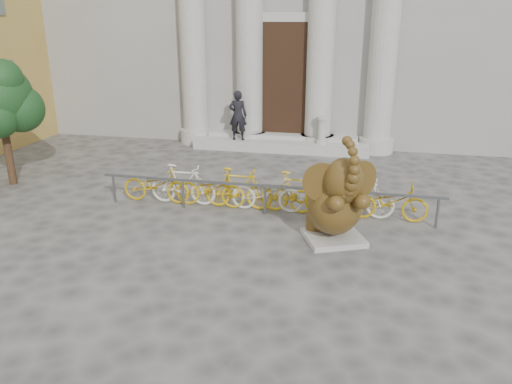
% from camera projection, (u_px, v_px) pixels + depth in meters
% --- Properties ---
extents(ground, '(80.00, 80.00, 0.00)m').
position_uv_depth(ground, '(190.00, 283.00, 8.65)').
color(ground, '#474442').
rests_on(ground, ground).
extents(entrance_steps, '(6.00, 1.20, 0.36)m').
position_uv_depth(entrance_steps, '(281.00, 145.00, 17.25)').
color(entrance_steps, '#A8A59E').
rests_on(entrance_steps, ground).
extents(elephant_statue, '(1.55, 1.80, 2.27)m').
position_uv_depth(elephant_statue, '(336.00, 203.00, 9.98)').
color(elephant_statue, '#A8A59E').
rests_on(elephant_statue, ground).
extents(bike_rack, '(8.00, 0.53, 1.00)m').
position_uv_depth(bike_rack, '(267.00, 190.00, 11.71)').
color(bike_rack, slate).
rests_on(bike_rack, ground).
extents(tree, '(1.94, 1.77, 3.37)m').
position_uv_depth(tree, '(0.00, 98.00, 12.97)').
color(tree, '#332114').
rests_on(tree, ground).
extents(pedestrian, '(0.64, 0.44, 1.68)m').
position_uv_depth(pedestrian, '(238.00, 115.00, 16.88)').
color(pedestrian, black).
rests_on(pedestrian, entrance_steps).
extents(balustrade_post, '(0.37, 0.37, 0.91)m').
position_uv_depth(balustrade_post, '(322.00, 131.00, 16.49)').
color(balustrade_post, '#A8A59E').
rests_on(balustrade_post, entrance_steps).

